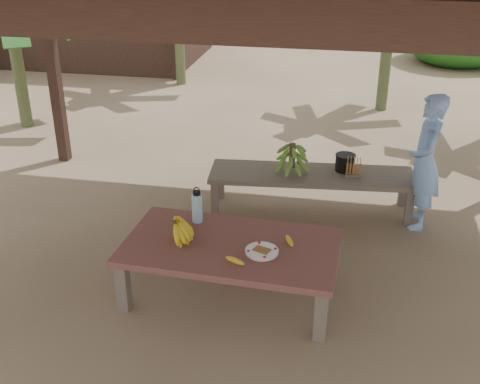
% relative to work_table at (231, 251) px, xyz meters
% --- Properties ---
extents(ground, '(80.00, 80.00, 0.00)m').
position_rel_work_table_xyz_m(ground, '(-0.00, 0.28, -0.43)').
color(ground, brown).
rests_on(ground, ground).
extents(work_table, '(1.84, 1.08, 0.50)m').
position_rel_work_table_xyz_m(work_table, '(0.00, 0.00, 0.00)').
color(work_table, brown).
rests_on(work_table, ground).
extents(bench, '(2.25, 0.80, 0.45)m').
position_rel_work_table_xyz_m(bench, '(0.53, 1.72, -0.04)').
color(bench, brown).
rests_on(bench, ground).
extents(ripe_banana_bunch, '(0.37, 0.34, 0.19)m').
position_rel_work_table_xyz_m(ripe_banana_bunch, '(-0.49, -0.01, 0.16)').
color(ripe_banana_bunch, yellow).
rests_on(ripe_banana_bunch, work_table).
extents(plate, '(0.28, 0.28, 0.04)m').
position_rel_work_table_xyz_m(plate, '(0.28, -0.10, 0.08)').
color(plate, white).
rests_on(plate, work_table).
extents(loose_banana_front, '(0.18, 0.09, 0.04)m').
position_rel_work_table_xyz_m(loose_banana_front, '(0.09, -0.28, 0.09)').
color(loose_banana_front, yellow).
rests_on(loose_banana_front, work_table).
extents(loose_banana_side, '(0.10, 0.16, 0.04)m').
position_rel_work_table_xyz_m(loose_banana_side, '(0.48, 0.11, 0.09)').
color(loose_banana_side, yellow).
rests_on(loose_banana_side, work_table).
extents(water_flask, '(0.09, 0.09, 0.34)m').
position_rel_work_table_xyz_m(water_flask, '(-0.38, 0.34, 0.21)').
color(water_flask, '#44B8D5').
rests_on(water_flask, work_table).
extents(green_banana_stalk, '(0.33, 0.33, 0.35)m').
position_rel_work_table_xyz_m(green_banana_stalk, '(0.31, 1.70, 0.19)').
color(green_banana_stalk, '#598C2D').
rests_on(green_banana_stalk, bench).
extents(cooking_pot, '(0.21, 0.21, 0.18)m').
position_rel_work_table_xyz_m(cooking_pot, '(0.88, 1.86, 0.10)').
color(cooking_pot, black).
rests_on(cooking_pot, bench).
extents(skewer_rack, '(0.19, 0.10, 0.24)m').
position_rel_work_table_xyz_m(skewer_rack, '(0.97, 1.71, 0.14)').
color(skewer_rack, '#A57F47').
rests_on(skewer_rack, bench).
extents(woman, '(0.35, 0.53, 1.43)m').
position_rel_work_table_xyz_m(woman, '(1.68, 1.61, 0.28)').
color(woman, '#7AA3E8').
rests_on(woman, ground).
extents(hut, '(4.40, 3.43, 2.85)m').
position_rel_work_table_xyz_m(hut, '(-4.50, 8.28, 0.67)').
color(hut, black).
rests_on(hut, ground).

